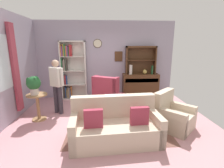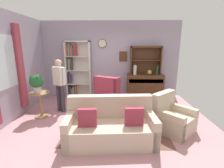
{
  "view_description": "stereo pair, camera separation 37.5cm",
  "coord_description": "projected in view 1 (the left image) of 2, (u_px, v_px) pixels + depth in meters",
  "views": [
    {
      "loc": [
        -0.16,
        -3.98,
        1.95
      ],
      "look_at": [
        0.1,
        0.2,
        0.95
      ],
      "focal_mm": 26.19,
      "sensor_mm": 36.0,
      "label": 1
    },
    {
      "loc": [
        0.21,
        -3.99,
        1.95
      ],
      "look_at": [
        0.1,
        0.2,
        0.95
      ],
      "focal_mm": 26.19,
      "sensor_mm": 36.0,
      "label": 2
    }
  ],
  "objects": [
    {
      "name": "sideboard",
      "position": [
        140.0,
        85.0,
        6.09
      ],
      "size": [
        1.3,
        0.45,
        0.92
      ],
      "color": "#4C2D19",
      "rests_on": "ground_plane"
    },
    {
      "name": "book_stack",
      "position": [
        112.0,
        104.0,
        4.19
      ],
      "size": [
        0.23,
        0.16,
        0.1
      ],
      "color": "gold",
      "rests_on": "coffee_table"
    },
    {
      "name": "bookshelf",
      "position": [
        71.0,
        70.0,
        5.89
      ],
      "size": [
        0.9,
        0.3,
        2.1
      ],
      "color": "silver",
      "rests_on": "ground_plane"
    },
    {
      "name": "bottle_wine",
      "position": [
        152.0,
        70.0,
        5.9
      ],
      "size": [
        0.07,
        0.07,
        0.32
      ],
      "primitive_type": "cylinder",
      "color": "#194223",
      "rests_on": "sideboard"
    },
    {
      "name": "couch_floral",
      "position": [
        115.0,
        126.0,
        3.38
      ],
      "size": [
        1.86,
        0.98,
        0.9
      ],
      "color": "beige",
      "rests_on": "ground_plane"
    },
    {
      "name": "ground_plane",
      "position": [
        109.0,
        121.0,
        4.33
      ],
      "size": [
        5.4,
        4.6,
        0.02
      ],
      "primitive_type": "cube",
      "color": "#C68C93"
    },
    {
      "name": "person_reading",
      "position": [
        57.0,
        83.0,
        4.61
      ],
      "size": [
        0.48,
        0.35,
        1.56
      ],
      "color": "#38333D",
      "rests_on": "ground_plane"
    },
    {
      "name": "vase_round",
      "position": [
        145.0,
        72.0,
        5.92
      ],
      "size": [
        0.15,
        0.15,
        0.17
      ],
      "primitive_type": "ellipsoid",
      "color": "tan",
      "rests_on": "sideboard"
    },
    {
      "name": "area_rug",
      "position": [
        117.0,
        126.0,
        4.05
      ],
      "size": [
        2.35,
        1.88,
        0.01
      ],
      "primitive_type": "cube",
      "color": "brown",
      "rests_on": "ground_plane"
    },
    {
      "name": "vase_tall",
      "position": [
        131.0,
        70.0,
        5.86
      ],
      "size": [
        0.11,
        0.11,
        0.34
      ],
      "primitive_type": "cylinder",
      "color": "beige",
      "rests_on": "sideboard"
    },
    {
      "name": "armchair_floral",
      "position": [
        172.0,
        116.0,
        3.9
      ],
      "size": [
        1.08,
        1.08,
        0.88
      ],
      "color": "beige",
      "rests_on": "ground_plane"
    },
    {
      "name": "plant_stand",
      "position": [
        38.0,
        104.0,
        4.3
      ],
      "size": [
        0.52,
        0.52,
        0.71
      ],
      "color": "#997047",
      "rests_on": "ground_plane"
    },
    {
      "name": "potted_plant_large",
      "position": [
        34.0,
        84.0,
        4.14
      ],
      "size": [
        0.35,
        0.35,
        0.48
      ],
      "color": "beige",
      "rests_on": "plant_stand"
    },
    {
      "name": "coffee_table",
      "position": [
        116.0,
        108.0,
        4.25
      ],
      "size": [
        0.8,
        0.5,
        0.42
      ],
      "color": "#4C2D19",
      "rests_on": "ground_plane"
    },
    {
      "name": "wall_back",
      "position": [
        106.0,
        60.0,
        6.07
      ],
      "size": [
        5.0,
        0.09,
        2.8
      ],
      "color": "#A399AD",
      "rests_on": "ground_plane"
    },
    {
      "name": "wall_left",
      "position": [
        1.0,
        69.0,
        3.83
      ],
      "size": [
        0.16,
        4.2,
        2.8
      ],
      "color": "#A399AD",
      "rests_on": "ground_plane"
    },
    {
      "name": "wingback_chair",
      "position": [
        108.0,
        97.0,
        5.08
      ],
      "size": [
        1.06,
        1.07,
        1.05
      ],
      "color": "#A33347",
      "rests_on": "ground_plane"
    },
    {
      "name": "sideboard_hutch",
      "position": [
        141.0,
        56.0,
        5.95
      ],
      "size": [
        1.1,
        0.26,
        1.0
      ],
      "color": "#4C2D19",
      "rests_on": "sideboard"
    }
  ]
}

